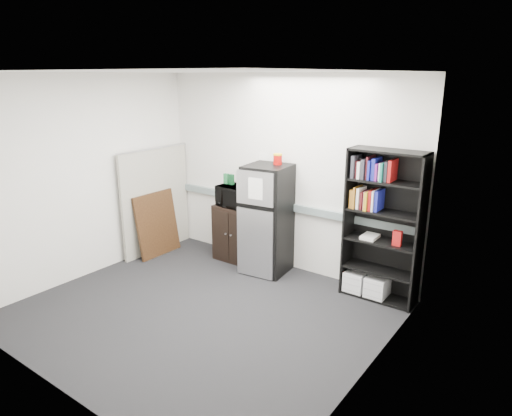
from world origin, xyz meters
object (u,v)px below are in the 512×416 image
at_px(refrigerator, 267,220).
at_px(bookshelf, 382,223).
at_px(cabinet, 238,233).
at_px(microwave, 237,196).
at_px(cubicle_partition, 156,200).

bearing_deg(refrigerator, bookshelf, -1.48).
bearing_deg(cabinet, microwave, -90.00).
relative_size(cubicle_partition, cabinet, 1.95).
height_order(bookshelf, refrigerator, bookshelf).
distance_m(microwave, refrigerator, 0.63).
bearing_deg(bookshelf, cubicle_partition, -171.87).
bearing_deg(cubicle_partition, refrigerator, 10.44).
xyz_separation_m(cubicle_partition, cabinet, (1.27, 0.42, -0.40)).
relative_size(cabinet, refrigerator, 0.55).
height_order(bookshelf, cubicle_partition, bookshelf).
relative_size(cabinet, microwave, 1.53).
xyz_separation_m(bookshelf, cabinet, (-2.14, -0.07, -0.56)).
bearing_deg(bookshelf, microwave, -177.81).
bearing_deg(cubicle_partition, microwave, 17.68).
bearing_deg(cabinet, bookshelf, 1.76).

